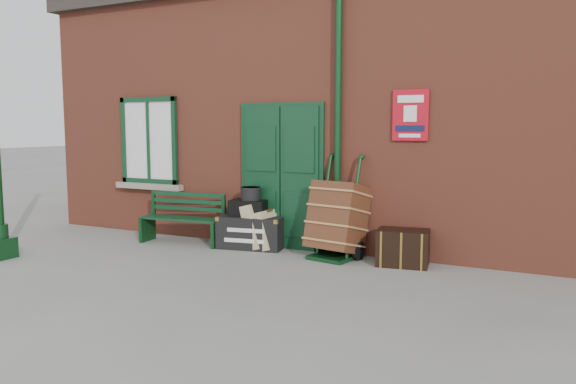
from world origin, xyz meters
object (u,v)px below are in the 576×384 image
Objects in this scene: porter_trolley at (337,219)px; dark_trunk at (403,248)px; bench at (184,217)px; houdini_trunk at (252,232)px.

dark_trunk is (0.98, -0.03, -0.32)m from porter_trolley.
bench is 2.63m from porter_trolley.
porter_trolley is 2.13× the size of dark_trunk.
porter_trolley is at bearing 169.65° from dark_trunk.
porter_trolley is 1.03m from dark_trunk.
bench reaches higher than houdini_trunk.
porter_trolley is (1.44, -0.03, 0.32)m from houdini_trunk.
houdini_trunk is 0.69× the size of porter_trolley.
porter_trolley is at bearing -11.39° from houdini_trunk.
houdini_trunk is at bearing 2.69° from bench.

